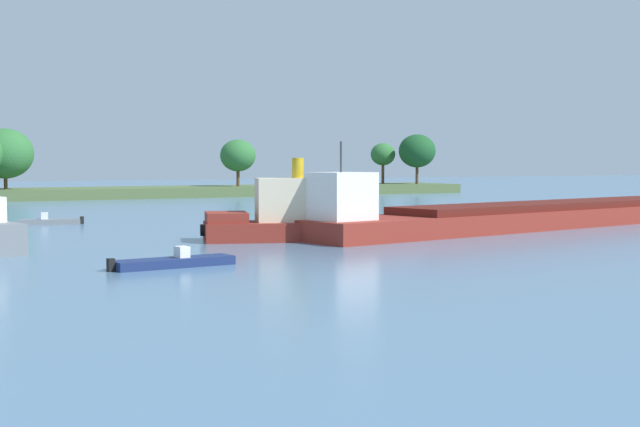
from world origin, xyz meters
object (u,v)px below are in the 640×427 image
object	(u,v)px
small_motorboat	(50,221)
cargo_barge	(534,214)
tugboat	(274,220)
fishing_skiff	(173,262)

from	to	relation	value
small_motorboat	cargo_barge	bearing A→B (deg)	-32.87
tugboat	fishing_skiff	size ratio (longest dim) A/B	1.55
cargo_barge	fishing_skiff	size ratio (longest dim) A/B	7.20
tugboat	small_motorboat	bearing A→B (deg)	114.08
small_motorboat	fishing_skiff	xyz separation A→B (m)	(-0.69, -30.20, -0.00)
small_motorboat	tugboat	world-z (taller)	tugboat
cargo_barge	tugboat	world-z (taller)	cargo_barge
fishing_skiff	small_motorboat	bearing A→B (deg)	88.69
tugboat	fishing_skiff	xyz separation A→B (m)	(-9.71, -10.02, -1.03)
cargo_barge	small_motorboat	xyz separation A→B (m)	(-29.92, 19.33, -0.70)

